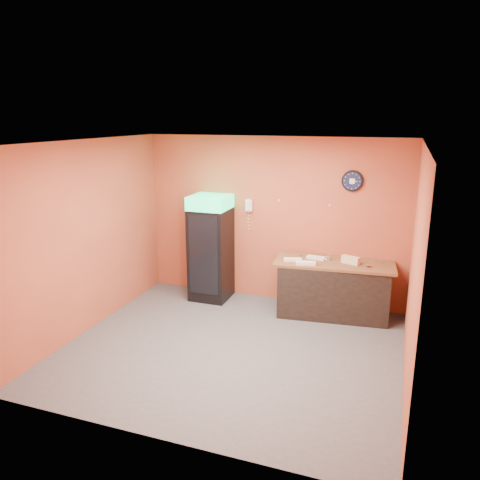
% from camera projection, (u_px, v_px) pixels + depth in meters
% --- Properties ---
extents(floor, '(4.50, 4.50, 0.00)m').
position_uv_depth(floor, '(232.00, 348.00, 6.47)').
color(floor, '#47474C').
rests_on(floor, ground).
extents(back_wall, '(4.50, 0.02, 2.80)m').
position_uv_depth(back_wall, '(273.00, 220.00, 7.93)').
color(back_wall, '#B95634').
rests_on(back_wall, floor).
extents(left_wall, '(0.02, 4.00, 2.80)m').
position_uv_depth(left_wall, '(88.00, 237.00, 6.83)').
color(left_wall, '#B95634').
rests_on(left_wall, floor).
extents(right_wall, '(0.02, 4.00, 2.80)m').
position_uv_depth(right_wall, '(414.00, 270.00, 5.39)').
color(right_wall, '#B95634').
rests_on(right_wall, floor).
extents(ceiling, '(4.50, 4.00, 0.02)m').
position_uv_depth(ceiling, '(231.00, 142.00, 5.75)').
color(ceiling, white).
rests_on(ceiling, back_wall).
extents(beverage_cooler, '(0.64, 0.65, 1.82)m').
position_uv_depth(beverage_cooler, '(210.00, 250.00, 8.03)').
color(beverage_cooler, black).
rests_on(beverage_cooler, floor).
extents(prep_counter, '(1.77, 0.94, 0.85)m').
position_uv_depth(prep_counter, '(333.00, 290.00, 7.48)').
color(prep_counter, black).
rests_on(prep_counter, floor).
extents(wall_clock, '(0.33, 0.06, 0.33)m').
position_uv_depth(wall_clock, '(352.00, 181.00, 7.30)').
color(wall_clock, black).
rests_on(wall_clock, back_wall).
extents(wall_phone, '(0.11, 0.10, 0.21)m').
position_uv_depth(wall_phone, '(249.00, 205.00, 7.95)').
color(wall_phone, white).
rests_on(wall_phone, back_wall).
extents(butcher_paper, '(1.92, 0.93, 0.04)m').
position_uv_depth(butcher_paper, '(334.00, 263.00, 7.36)').
color(butcher_paper, brown).
rests_on(butcher_paper, prep_counter).
extents(sub_roll_stack, '(0.30, 0.18, 0.12)m').
position_uv_depth(sub_roll_stack, '(351.00, 260.00, 7.25)').
color(sub_roll_stack, beige).
rests_on(sub_roll_stack, butcher_paper).
extents(wrapped_sandwich_left, '(0.30, 0.19, 0.04)m').
position_uv_depth(wrapped_sandwich_left, '(293.00, 260.00, 7.41)').
color(wrapped_sandwich_left, silver).
rests_on(wrapped_sandwich_left, butcher_paper).
extents(wrapped_sandwich_mid, '(0.33, 0.19, 0.04)m').
position_uv_depth(wrapped_sandwich_mid, '(306.00, 263.00, 7.23)').
color(wrapped_sandwich_mid, silver).
rests_on(wrapped_sandwich_mid, butcher_paper).
extents(wrapped_sandwich_right, '(0.31, 0.15, 0.04)m').
position_uv_depth(wrapped_sandwich_right, '(316.00, 258.00, 7.50)').
color(wrapped_sandwich_right, silver).
rests_on(wrapped_sandwich_right, butcher_paper).
extents(kitchen_tool, '(0.07, 0.07, 0.07)m').
position_uv_depth(kitchen_tool, '(328.00, 258.00, 7.44)').
color(kitchen_tool, silver).
rests_on(kitchen_tool, butcher_paper).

